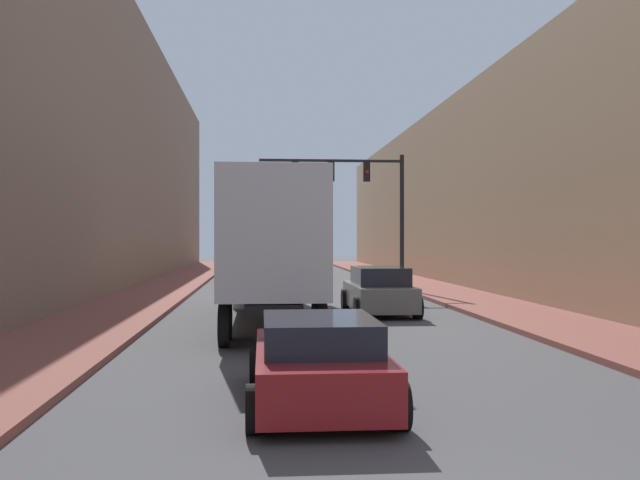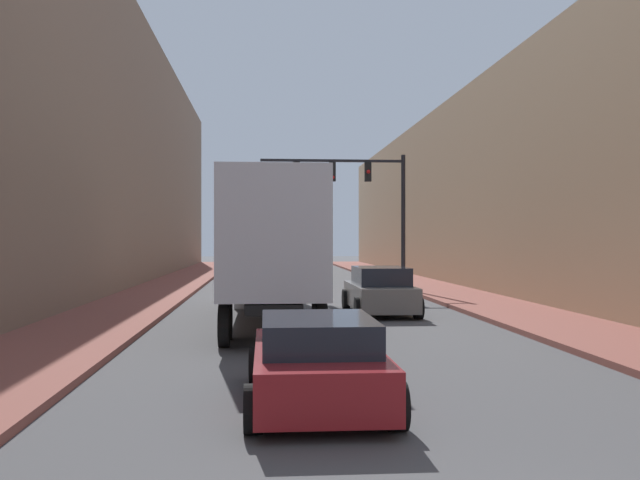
{
  "view_description": "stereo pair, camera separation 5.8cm",
  "coord_description": "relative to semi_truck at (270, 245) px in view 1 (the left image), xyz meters",
  "views": [
    {
      "loc": [
        -1.81,
        -4.23,
        2.5
      ],
      "look_at": [
        -0.46,
        12.14,
        2.48
      ],
      "focal_mm": 40.0,
      "sensor_mm": 36.0,
      "label": 1
    },
    {
      "loc": [
        -1.76,
        -4.23,
        2.5
      ],
      "look_at": [
        -0.46,
        12.14,
        2.48
      ],
      "focal_mm": 40.0,
      "sensor_mm": 36.0,
      "label": 2
    }
  ],
  "objects": [
    {
      "name": "sidewalk_right",
      "position": [
        8.09,
        12.52,
        -2.25
      ],
      "size": [
        3.28,
        80.0,
        0.15
      ],
      "color": "brown",
      "rests_on": "ground"
    },
    {
      "name": "sidewalk_left",
      "position": [
        -5.01,
        12.52,
        -2.25
      ],
      "size": [
        3.28,
        80.0,
        0.15
      ],
      "color": "brown",
      "rests_on": "ground"
    },
    {
      "name": "building_right",
      "position": [
        12.73,
        12.52,
        2.72
      ],
      "size": [
        6.0,
        80.0,
        10.09
      ],
      "color": "tan",
      "rests_on": "ground"
    },
    {
      "name": "building_left",
      "position": [
        -9.65,
        12.52,
        4.96
      ],
      "size": [
        6.0,
        80.0,
        14.58
      ],
      "color": "#846B56",
      "rests_on": "ground"
    },
    {
      "name": "semi_truck",
      "position": [
        0.0,
        0.0,
        0.0
      ],
      "size": [
        2.56,
        12.84,
        4.16
      ],
      "color": "silver",
      "rests_on": "ground"
    },
    {
      "name": "sedan_car",
      "position": [
        0.58,
        -11.0,
        -1.68
      ],
      "size": [
        2.11,
        4.42,
        1.33
      ],
      "color": "maroon",
      "rests_on": "ground"
    },
    {
      "name": "suv_car",
      "position": [
        3.66,
        1.89,
        -1.58
      ],
      "size": [
        2.12,
        4.74,
        1.57
      ],
      "color": "slate",
      "rests_on": "ground"
    },
    {
      "name": "traffic_signal_gantry",
      "position": [
        4.48,
        11.19,
        2.29
      ],
      "size": [
        6.77,
        0.35,
        6.44
      ],
      "color": "black",
      "rests_on": "ground"
    }
  ]
}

